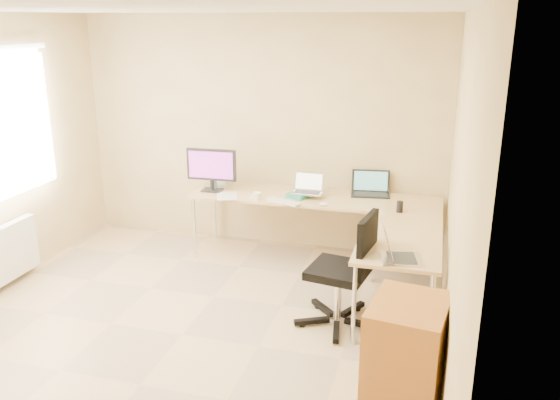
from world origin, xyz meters
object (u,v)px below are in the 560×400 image
(monitor, at_px, (212,170))
(desk_fan, at_px, (222,172))
(desk_return, at_px, (398,276))
(mug, at_px, (257,196))
(laptop_return, at_px, (402,245))
(office_chair, at_px, (339,270))
(cabinet, at_px, (406,359))
(water_bottle, at_px, (213,179))
(keyboard, at_px, (284,201))
(laptop_center, at_px, (307,184))
(desk_main, at_px, (314,228))
(laptop_black, at_px, (371,184))

(monitor, bearing_deg, desk_fan, 87.91)
(desk_return, relative_size, mug, 14.50)
(mug, height_order, laptop_return, laptop_return)
(office_chair, bearing_deg, cabinet, -47.68)
(mug, xyz_separation_m, desk_fan, (-0.58, 0.50, 0.09))
(cabinet, bearing_deg, monitor, 144.27)
(monitor, height_order, water_bottle, monitor)
(water_bottle, bearing_deg, cabinet, -44.54)
(water_bottle, distance_m, laptop_return, 2.57)
(keyboard, bearing_deg, water_bottle, -170.51)
(mug, bearing_deg, monitor, 161.58)
(water_bottle, xyz_separation_m, laptop_return, (2.14, -1.41, -0.01))
(laptop_center, bearing_deg, desk_fan, 166.54)
(mug, xyz_separation_m, laptop_return, (1.57, -1.18, 0.08))
(laptop_center, height_order, cabinet, laptop_center)
(water_bottle, bearing_deg, keyboard, -14.88)
(monitor, bearing_deg, desk_return, -25.14)
(monitor, height_order, laptop_return, monitor)
(mug, xyz_separation_m, office_chair, (1.05, -1.01, -0.27))
(laptop_center, distance_m, office_chair, 1.42)
(keyboard, relative_size, desk_fan, 1.47)
(desk_main, distance_m, mug, 0.75)
(desk_main, xyz_separation_m, mug, (-0.55, -0.30, 0.41))
(keyboard, bearing_deg, laptop_black, 55.29)
(desk_main, distance_m, cabinet, 2.55)
(laptop_black, relative_size, office_chair, 0.39)
(laptop_black, height_order, laptop_return, laptop_black)
(desk_return, distance_m, mug, 1.73)
(water_bottle, distance_m, cabinet, 3.20)
(desk_return, relative_size, laptop_return, 3.53)
(laptop_black, height_order, desk_fan, desk_fan)
(desk_fan, xyz_separation_m, office_chair, (1.62, -1.51, -0.36))
(monitor, relative_size, water_bottle, 2.15)
(desk_main, xyz_separation_m, laptop_return, (1.02, -1.48, 0.49))
(monitor, xyz_separation_m, laptop_center, (1.06, 0.05, -0.09))
(desk_main, relative_size, cabinet, 3.22)
(laptop_black, bearing_deg, office_chair, -100.26)
(desk_return, xyz_separation_m, laptop_black, (-0.41, 1.20, 0.49))
(water_bottle, xyz_separation_m, office_chair, (1.62, -1.24, -0.36))
(desk_main, xyz_separation_m, water_bottle, (-1.13, -0.07, 0.49))
(mug, relative_size, laptop_return, 0.24)
(water_bottle, distance_m, office_chair, 2.07)
(desk_fan, height_order, laptop_return, desk_fan)
(water_bottle, xyz_separation_m, cabinet, (2.25, -2.22, -0.50))
(laptop_center, relative_size, cabinet, 0.39)
(desk_main, xyz_separation_m, laptop_center, (-0.07, -0.06, 0.51))
(mug, distance_m, office_chair, 1.48)
(laptop_black, bearing_deg, laptop_center, -165.46)
(monitor, height_order, cabinet, monitor)
(desk_main, height_order, monitor, monitor)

